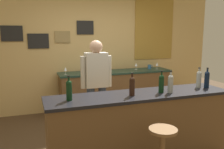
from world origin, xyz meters
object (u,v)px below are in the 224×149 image
Objects in this scene: wine_glass_a at (65,69)px; wine_glass_b at (101,67)px; wine_bottle_f at (207,79)px; wine_bottle_b at (132,85)px; bar_stool at (162,147)px; wine_glass_c at (110,66)px; wine_bottle_e at (199,79)px; coffee_mug at (150,67)px; bartender at (96,82)px; wine_bottle_c at (161,83)px; wine_glass_e at (157,64)px; wine_glass_d at (136,65)px; wine_bottle_a at (69,89)px; wine_bottle_d at (170,83)px.

wine_glass_a is 0.79m from wine_glass_b.
wine_bottle_b is at bearing -177.66° from wine_bottle_f.
wine_glass_c is (0.33, 2.75, 0.55)m from bar_stool.
wine_bottle_e reaches higher than coffee_mug.
wine_glass_b is 1.24× the size of coffee_mug.
wine_glass_b is (0.45, 1.22, 0.07)m from bartender.
bartender reaches higher than wine_bottle_b.
wine_bottle_c reaches higher than coffee_mug.
bar_stool is 0.85m from wine_bottle_b.
wine_glass_e is 1.24× the size of coffee_mug.
wine_bottle_c is 1.97× the size of wine_glass_d.
wine_bottle_e is 1.97× the size of wine_glass_b.
wine_bottle_c is 1.00× the size of wine_bottle_f.
wine_glass_c is (1.01, 0.13, 0.00)m from wine_glass_a.
wine_bottle_c is at bearing -83.90° from wine_glass_b.
wine_bottle_e is at bearing 7.24° from wine_bottle_c.
wine_bottle_c is 2.14m from wine_glass_c.
wine_glass_b is (1.03, 2.08, -0.05)m from wine_bottle_a.
wine_glass_c is at bearing 110.82° from wine_bottle_f.
bar_stool is at bearing -75.39° from wine_glass_a.
wine_glass_d is at bearing 70.92° from bar_stool.
wine_bottle_b is 1.00× the size of wine_bottle_f.
wine_bottle_d is (0.44, 0.56, 0.60)m from bar_stool.
wine_glass_b is (0.22, 2.13, -0.05)m from wine_bottle_b.
wine_bottle_b and wine_bottle_f have the same top height.
bartender is 2.13m from wine_glass_e.
wine_glass_c and wine_glass_d have the same top height.
wine_bottle_f is (1.25, 0.05, 0.00)m from wine_bottle_b.
wine_bottle_f is 1.97× the size of wine_glass_a.
wine_glass_d is (0.52, 2.20, -0.05)m from wine_bottle_d.
coffee_mug is at bearing 4.51° from wine_glass_a.
wine_glass_d is 0.50m from wine_glass_e.
bar_stool is at bearing -109.08° from wine_glass_d.
wine_glass_c is at bearing -178.91° from wine_glass_d.
wine_bottle_e is 1.97× the size of wine_glass_d.
wine_glass_e is (0.49, -0.10, 0.00)m from wine_glass_d.
wine_bottle_c is at bearing 2.20° from wine_bottle_b.
wine_bottle_f is (1.13, 0.65, 0.60)m from bar_stool.
wine_bottle_b is 1.97× the size of wine_glass_d.
bartender is 2.09m from coffee_mug.
wine_glass_d is at bearing 2.41° from wine_glass_b.
wine_bottle_f is 1.97× the size of wine_glass_e.
wine_glass_d is 0.36m from coffee_mug.
wine_glass_a is (-0.68, 2.62, 0.55)m from bar_stool.
wine_bottle_f reaches higher than wine_glass_d.
wine_bottle_c is 1.97× the size of wine_glass_e.
wine_bottle_d is 2.35m from wine_glass_a.
wine_glass_b reaches higher than coffee_mug.
wine_bottle_f is 2.68m from wine_glass_a.
wine_bottle_d and wine_bottle_f have the same top height.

